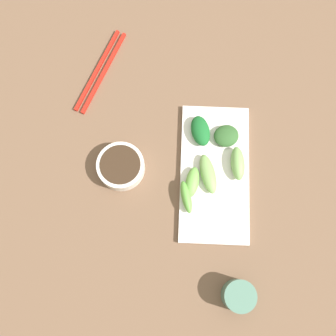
{
  "coord_description": "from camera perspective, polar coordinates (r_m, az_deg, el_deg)",
  "views": [
    {
      "loc": [
        -0.03,
        -0.24,
        0.92
      ],
      "look_at": [
        -0.04,
        -0.02,
        0.05
      ],
      "focal_mm": 43.61,
      "sensor_mm": 36.0,
      "label": 1
    }
  ],
  "objects": [
    {
      "name": "tabletop",
      "position": [
        0.94,
        2.62,
        0.33
      ],
      "size": [
        2.1,
        2.1,
        0.02
      ],
      "primitive_type": "cube",
      "color": "brown",
      "rests_on": "ground"
    },
    {
      "name": "sauce_bowl",
      "position": [
        0.92,
        -6.6,
        0.23
      ],
      "size": [
        0.11,
        0.11,
        0.04
      ],
      "color": "silver",
      "rests_on": "tabletop"
    },
    {
      "name": "serving_plate",
      "position": [
        0.93,
        6.52,
        -0.73
      ],
      "size": [
        0.15,
        0.32,
        0.01
      ],
      "primitive_type": "cube",
      "color": "silver",
      "rests_on": "tabletop"
    },
    {
      "name": "broccoli_stalk_0",
      "position": [
        0.91,
        5.62,
        -0.83
      ],
      "size": [
        0.05,
        0.1,
        0.02
      ],
      "primitive_type": "ellipsoid",
      "rotation": [
        0.0,
        0.0,
        0.26
      ],
      "color": "#77A054",
      "rests_on": "serving_plate"
    },
    {
      "name": "broccoli_leafy_1",
      "position": [
        0.93,
        4.56,
        5.2
      ],
      "size": [
        0.06,
        0.08,
        0.03
      ],
      "primitive_type": "ellipsoid",
      "rotation": [
        0.0,
        0.0,
        0.25
      ],
      "color": "#175D26",
      "rests_on": "serving_plate"
    },
    {
      "name": "broccoli_stalk_2",
      "position": [
        0.92,
        9.72,
        0.49
      ],
      "size": [
        0.04,
        0.08,
        0.03
      ],
      "primitive_type": "ellipsoid",
      "rotation": [
        0.0,
        0.0,
        0.09
      ],
      "color": "#78A859",
      "rests_on": "serving_plate"
    },
    {
      "name": "broccoli_stalk_3",
      "position": [
        0.9,
        3.42,
        -1.95
      ],
      "size": [
        0.04,
        0.07,
        0.02
      ],
      "primitive_type": "ellipsoid",
      "rotation": [
        0.0,
        0.0,
        -0.14
      ],
      "color": "#68A746",
      "rests_on": "serving_plate"
    },
    {
      "name": "broccoli_stalk_4",
      "position": [
        0.89,
        2.75,
        -4.08
      ],
      "size": [
        0.04,
        0.08,
        0.03
      ],
      "primitive_type": "ellipsoid",
      "rotation": [
        0.0,
        0.0,
        0.25
      ],
      "color": "#5EA440",
      "rests_on": "serving_plate"
    },
    {
      "name": "broccoli_leafy_5",
      "position": [
        0.94,
        8.14,
        4.47
      ],
      "size": [
        0.07,
        0.07,
        0.02
      ],
      "primitive_type": "ellipsoid",
      "rotation": [
        0.0,
        0.0,
        0.32
      ],
      "color": "#2D5627",
      "rests_on": "serving_plate"
    },
    {
      "name": "chopsticks",
      "position": [
        1.03,
        -9.4,
        13.21
      ],
      "size": [
        0.11,
        0.22,
        0.01
      ],
      "rotation": [
        0.0,
        0.0,
        -0.38
      ],
      "color": "red",
      "rests_on": "tabletop"
    },
    {
      "name": "tea_cup",
      "position": [
        0.89,
        9.83,
        -17.19
      ],
      "size": [
        0.07,
        0.07,
        0.06
      ],
      "primitive_type": "cylinder",
      "color": "#49705F",
      "rests_on": "tabletop"
    }
  ]
}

